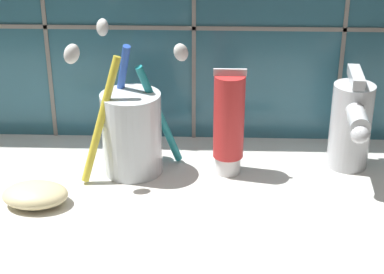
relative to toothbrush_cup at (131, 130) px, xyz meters
The scene contains 5 objects.
sink_counter 11.70cm from the toothbrush_cup, 57.89° to the right, with size 74.63×36.91×2.00cm, color silver.
toothbrush_cup is the anchor object (origin of this frame).
toothpaste_tube 11.51cm from the toothbrush_cup, ahead, with size 3.78×3.60×13.09cm.
sink_faucet 26.08cm from the toothbrush_cup, ahead, with size 4.90×11.18×12.08cm.
soap_bar 13.67cm from the toothbrush_cup, 138.15° to the right, with size 7.23×5.18×2.42cm, color beige.
Camera 1 is at (4.33, -59.91, 38.83)cm, focal length 60.00 mm.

